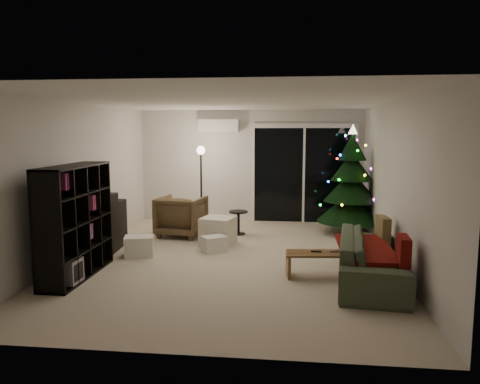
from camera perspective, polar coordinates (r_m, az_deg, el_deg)
The scene contains 18 objects.
room at distance 8.81m, azimuth 3.17°, elevation 0.77°, with size 6.50×7.51×2.60m.
bookshelf at distance 7.02m, azimuth -20.85°, elevation -3.34°, with size 0.40×1.58×1.58m, color black, non-canonical shape.
media_cabinet at distance 8.30m, azimuth -16.44°, elevation -4.22°, with size 0.49×1.30×0.81m, color black.
stereo at distance 8.22m, azimuth -16.56°, elevation -0.85°, with size 0.41×0.49×0.17m, color black.
armchair at distance 9.20m, azimuth -7.16°, elevation -2.92°, with size 0.84×0.86×0.78m, color brown.
ottoman at distance 8.49m, azimuth -2.69°, elevation -4.75°, with size 0.55×0.55×0.50m, color beige.
cardboard_box_a at distance 7.89m, azimuth -12.21°, elevation -6.48°, with size 0.46×0.35×0.33m, color white.
cardboard_box_b at distance 8.00m, azimuth -3.18°, elevation -6.35°, with size 0.38×0.29×0.27m, color white.
side_table at distance 9.29m, azimuth -0.21°, elevation -3.75°, with size 0.37×0.37×0.47m, color black.
floor_lamp at distance 9.80m, azimuth -4.75°, elevation 0.37°, with size 0.27×0.27×1.67m, color black.
sofa at distance 6.67m, azimuth 15.83°, elevation -7.85°, with size 2.18×0.85×0.64m, color #374431.
sofa_throw at distance 6.62m, azimuth 15.02°, elevation -6.66°, with size 0.68×1.57×0.05m, color maroon.
cushion_a at distance 7.28m, azimuth 17.03°, elevation -4.52°, with size 0.13×0.42×0.42m, color olive.
cushion_b at distance 6.04m, azimuth 19.28°, elevation -7.08°, with size 0.13×0.42×0.42m, color maroon.
coffee_table at distance 6.75m, azimuth 10.51°, elevation -8.73°, with size 1.13×0.40×0.36m, color brown, non-canonical shape.
remote_a at distance 6.69m, azimuth 9.26°, elevation -7.17°, with size 0.14×0.04×0.02m, color black.
remote_b at distance 6.76m, azimuth 11.37°, elevation -7.07°, with size 0.13×0.04×0.02m, color slate.
christmas_tree at distance 9.50m, azimuth 13.43°, elevation 1.46°, with size 1.34×1.34×2.16m, color black.
Camera 1 is at (0.95, -7.24, 2.06)m, focal length 35.00 mm.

